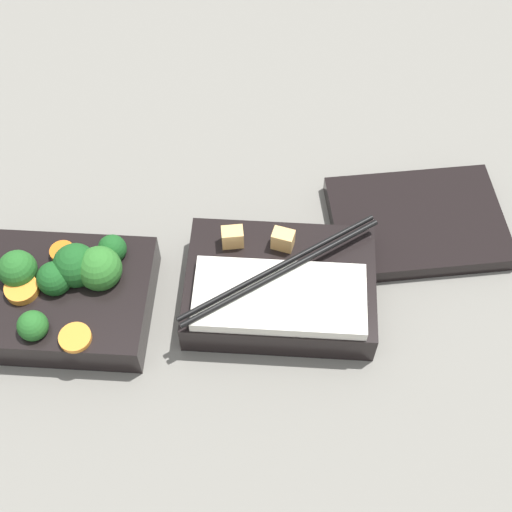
# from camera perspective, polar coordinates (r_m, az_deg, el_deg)

# --- Properties ---
(ground_plane) EXTENTS (3.00, 3.00, 0.00)m
(ground_plane) POSITION_cam_1_polar(r_m,az_deg,el_deg) (0.72, -6.53, -4.66)
(ground_plane) COLOR slate
(bento_tray_vegetable) EXTENTS (0.18, 0.13, 0.07)m
(bento_tray_vegetable) POSITION_cam_1_polar(r_m,az_deg,el_deg) (0.72, -15.58, -2.89)
(bento_tray_vegetable) COLOR black
(bento_tray_vegetable) RESTS_ON ground_plane
(bento_tray_rice) EXTENTS (0.19, 0.14, 0.06)m
(bento_tray_rice) POSITION_cam_1_polar(r_m,az_deg,el_deg) (0.70, 1.91, -2.57)
(bento_tray_rice) COLOR black
(bento_tray_rice) RESTS_ON ground_plane
(bento_lid) EXTENTS (0.20, 0.16, 0.02)m
(bento_lid) POSITION_cam_1_polar(r_m,az_deg,el_deg) (0.78, 12.74, 2.63)
(bento_lid) COLOR black
(bento_lid) RESTS_ON ground_plane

